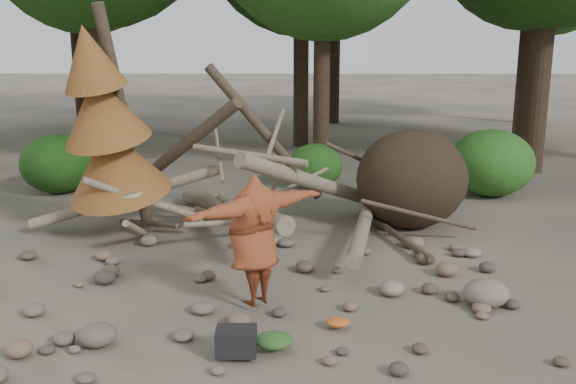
{
  "coord_description": "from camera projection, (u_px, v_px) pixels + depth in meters",
  "views": [
    {
      "loc": [
        0.27,
        -8.11,
        3.73
      ],
      "look_at": [
        0.17,
        1.5,
        1.4
      ],
      "focal_mm": 40.0,
      "sensor_mm": 36.0,
      "label": 1
    }
  ],
  "objects": [
    {
      "name": "ground",
      "position": [
        274.0,
        317.0,
        8.76
      ],
      "size": [
        120.0,
        120.0,
        0.0
      ],
      "primitive_type": "plane",
      "color": "#514C44",
      "rests_on": "ground"
    },
    {
      "name": "cloth_green",
      "position": [
        274.0,
        344.0,
        7.8
      ],
      "size": [
        0.48,
        0.4,
        0.18
      ],
      "primitive_type": "ellipsoid",
      "color": "#2F5A24",
      "rests_on": "ground"
    },
    {
      "name": "frisbee_thrower",
      "position": [
        254.0,
        240.0,
        8.82
      ],
      "size": [
        2.85,
        1.93,
        1.85
      ],
      "color": "brown",
      "rests_on": "ground"
    },
    {
      "name": "bush_mid",
      "position": [
        315.0,
        166.0,
        16.2
      ],
      "size": [
        1.4,
        1.4,
        1.12
      ],
      "primitive_type": "ellipsoid",
      "color": "#265C1A",
      "rests_on": "ground"
    },
    {
      "name": "backpack",
      "position": [
        236.0,
        346.0,
        7.61
      ],
      "size": [
        0.48,
        0.32,
        0.32
      ],
      "primitive_type": "cube",
      "rotation": [
        0.0,
        0.0,
        0.0
      ],
      "color": "black",
      "rests_on": "ground"
    },
    {
      "name": "boulder_mid_right",
      "position": [
        486.0,
        293.0,
        9.09
      ],
      "size": [
        0.64,
        0.58,
        0.39
      ],
      "primitive_type": "ellipsoid",
      "color": "gray",
      "rests_on": "ground"
    },
    {
      "name": "bush_right",
      "position": [
        492.0,
        163.0,
        15.33
      ],
      "size": [
        2.0,
        2.0,
        1.6
      ],
      "primitive_type": "ellipsoid",
      "color": "#306D22",
      "rests_on": "ground"
    },
    {
      "name": "cloth_orange",
      "position": [
        338.0,
        326.0,
        8.37
      ],
      "size": [
        0.32,
        0.26,
        0.12
      ],
      "primitive_type": "ellipsoid",
      "color": "#C05520",
      "rests_on": "ground"
    },
    {
      "name": "deadfall_pile",
      "position": [
        383.0,
        182.0,
        12.63
      ],
      "size": [
        8.55,
        5.24,
        3.3
      ],
      "color": "#332619",
      "rests_on": "ground"
    },
    {
      "name": "bush_left",
      "position": [
        58.0,
        164.0,
        15.64
      ],
      "size": [
        1.8,
        1.8,
        1.44
      ],
      "primitive_type": "ellipsoid",
      "color": "#1C4913",
      "rests_on": "ground"
    },
    {
      "name": "boulder_front_left",
      "position": [
        97.0,
        335.0,
        7.92
      ],
      "size": [
        0.48,
        0.44,
        0.29
      ],
      "primitive_type": "ellipsoid",
      "color": "#625A51",
      "rests_on": "ground"
    },
    {
      "name": "dead_conifer",
      "position": [
        107.0,
        129.0,
        11.57
      ],
      "size": [
        2.06,
        2.16,
        4.35
      ],
      "color": "#4C3F30",
      "rests_on": "ground"
    }
  ]
}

